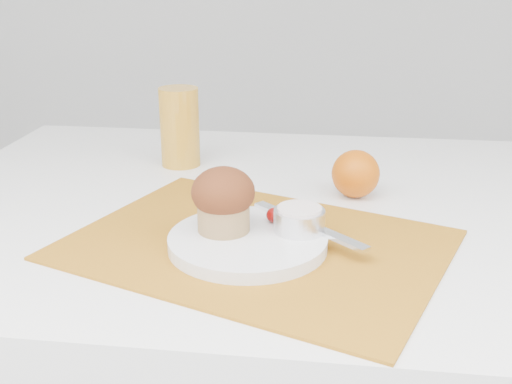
# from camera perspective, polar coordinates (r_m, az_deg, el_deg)

# --- Properties ---
(placemat) EXTENTS (0.56, 0.48, 0.00)m
(placemat) POSITION_cam_1_polar(r_m,az_deg,el_deg) (0.83, -0.01, -4.70)
(placemat) COLOR #A66717
(placemat) RESTS_ON table
(plate) EXTENTS (0.21, 0.21, 0.02)m
(plate) POSITION_cam_1_polar(r_m,az_deg,el_deg) (0.82, -0.74, -4.43)
(plate) COLOR white
(plate) RESTS_ON placemat
(ramekin) EXTENTS (0.07, 0.07, 0.03)m
(ramekin) POSITION_cam_1_polar(r_m,az_deg,el_deg) (0.82, 3.86, -2.53)
(ramekin) COLOR silver
(ramekin) RESTS_ON plate
(cream) EXTENTS (0.07, 0.07, 0.01)m
(cream) POSITION_cam_1_polar(r_m,az_deg,el_deg) (0.82, 3.89, -1.58)
(cream) COLOR silver
(cream) RESTS_ON ramekin
(raspberry_near) EXTENTS (0.02, 0.02, 0.02)m
(raspberry_near) POSITION_cam_1_polar(r_m,az_deg,el_deg) (0.85, 1.64, -2.06)
(raspberry_near) COLOR #580402
(raspberry_near) RESTS_ON plate
(raspberry_far) EXTENTS (0.02, 0.02, 0.02)m
(raspberry_far) POSITION_cam_1_polar(r_m,az_deg,el_deg) (0.83, 2.98, -2.81)
(raspberry_far) COLOR #4F0402
(raspberry_far) RESTS_ON plate
(butter_knife) EXTENTS (0.16, 0.15, 0.00)m
(butter_knife) POSITION_cam_1_polar(r_m,az_deg,el_deg) (0.84, 4.66, -2.94)
(butter_knife) COLOR silver
(butter_knife) RESTS_ON plate
(orange) EXTENTS (0.07, 0.07, 0.07)m
(orange) POSITION_cam_1_polar(r_m,az_deg,el_deg) (1.00, 8.84, 1.61)
(orange) COLOR #CE5A07
(orange) RESTS_ON table
(juice_glass) EXTENTS (0.07, 0.07, 0.14)m
(juice_glass) POSITION_cam_1_polar(r_m,az_deg,el_deg) (1.14, -6.80, 5.76)
(juice_glass) COLOR gold
(juice_glass) RESTS_ON table
(muffin) EXTENTS (0.09, 0.09, 0.08)m
(muffin) POSITION_cam_1_polar(r_m,az_deg,el_deg) (0.81, -2.93, -0.62)
(muffin) COLOR #AA8552
(muffin) RESTS_ON plate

